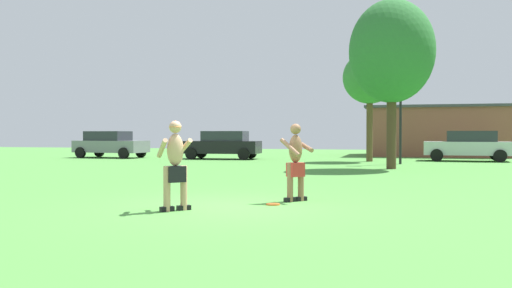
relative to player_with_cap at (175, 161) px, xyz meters
name	(u,v)px	position (x,y,z in m)	size (l,w,h in m)	color
ground_plane	(225,207)	(0.73, 0.73, -0.92)	(80.00, 80.00, 0.00)	#4C8E3D
player_with_cap	(175,161)	(0.00, 0.00, 0.00)	(0.74, 0.76, 1.68)	black
player_in_red	(296,161)	(1.90, 1.97, -0.06)	(0.74, 0.73, 1.64)	black
frisbee	(273,204)	(1.57, 1.27, -0.91)	(0.28, 0.28, 0.03)	orange
car_silver_near_post	(468,145)	(7.41, 21.18, -0.09)	(4.38, 2.20, 1.58)	silver
car_black_mid_lot	(223,144)	(-5.75, 20.16, -0.09)	(4.37, 2.17, 1.58)	black
car_gray_far_end	(110,144)	(-12.80, 20.10, -0.09)	(4.46, 2.37, 1.58)	slate
lamp_post	(401,98)	(4.00, 17.29, 2.17)	(0.60, 0.24, 4.94)	black
outbuilding_behind_lot	(437,131)	(6.27, 28.19, 0.68)	(8.95, 6.51, 3.19)	brown
tree_right_field	(392,52)	(3.65, 13.58, 3.83)	(3.44, 3.44, 6.87)	#4C3823
tree_behind_players	(370,78)	(2.45, 19.48, 3.37)	(2.77, 2.77, 5.68)	brown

